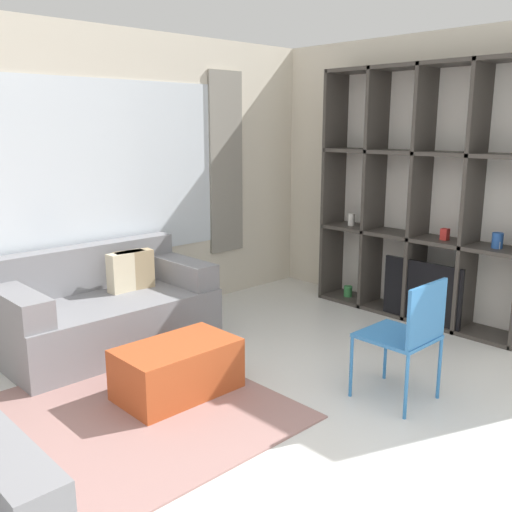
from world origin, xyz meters
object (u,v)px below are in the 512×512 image
(couch_main, at_px, (106,311))
(folding_chair, at_px, (409,330))
(shelving_unit, at_px, (423,200))
(ottoman, at_px, (178,370))

(couch_main, relative_size, folding_chair, 2.01)
(couch_main, height_order, folding_chair, folding_chair)
(shelving_unit, distance_m, couch_main, 3.08)
(ottoman, distance_m, folding_chair, 1.61)
(ottoman, bearing_deg, shelving_unit, -5.03)
(shelving_unit, height_order, ottoman, shelving_unit)
(shelving_unit, bearing_deg, folding_chair, -150.92)
(shelving_unit, distance_m, ottoman, 2.89)
(shelving_unit, xyz_separation_m, ottoman, (-2.72, 0.24, -0.97))
(ottoman, relative_size, folding_chair, 0.96)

